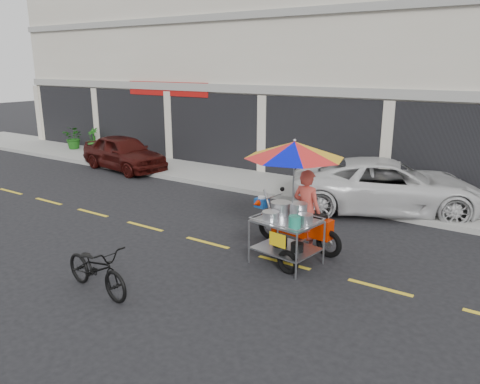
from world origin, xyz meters
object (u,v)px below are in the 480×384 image
Objects in this scene: maroon_sedan at (124,153)px; white_pickup at (388,186)px; food_vendor_rig at (297,184)px; near_bicycle at (97,269)px.

maroon_sedan is 0.75× the size of white_pickup.
white_pickup reaches higher than maroon_sedan.
white_pickup is 2.02× the size of food_vendor_rig.
maroon_sedan is 1.52× the size of food_vendor_rig.
white_pickup is 8.20m from near_bicycle.
maroon_sedan is 10.07m from white_pickup.
maroon_sedan is 2.27× the size of near_bicycle.
near_bicycle is at bearing 135.50° from white_pickup.
white_pickup is (10.06, 0.39, 0.06)m from maroon_sedan.
white_pickup is 3.01× the size of near_bicycle.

